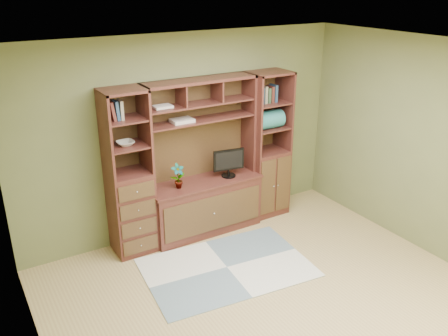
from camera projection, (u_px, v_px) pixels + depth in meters
room at (280, 191)px, 4.54m from camera, size 4.60×4.10×2.64m
center_hutch at (204, 160)px, 6.08m from camera, size 1.54×0.53×2.05m
left_tower at (129, 174)px, 5.63m from camera, size 0.50×0.45×2.05m
right_tower at (267, 145)px, 6.60m from camera, size 0.55×0.45×2.05m
rug at (227, 267)px, 5.62m from camera, size 2.03×1.45×0.01m
monitor at (229, 158)px, 6.23m from camera, size 0.45×0.26×0.52m
orchid at (178, 176)px, 5.91m from camera, size 0.17×0.12×0.33m
magazines at (182, 121)px, 5.83m from camera, size 0.27×0.20×0.04m
bowl at (126, 143)px, 5.48m from camera, size 0.21×0.21×0.05m
blanket_teal at (268, 120)px, 6.39m from camera, size 0.42×0.24×0.24m
blanket_red at (273, 117)px, 6.59m from camera, size 0.37×0.21×0.21m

